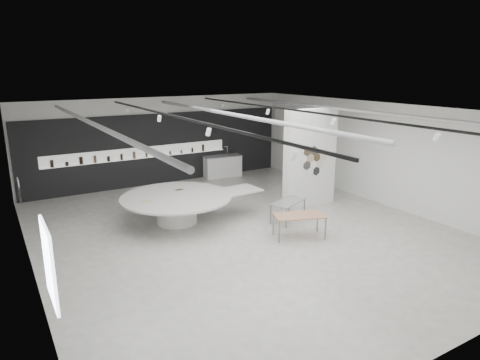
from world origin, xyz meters
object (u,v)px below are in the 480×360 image
sample_table_wood (299,217)px  partition_column (310,158)px  sample_table_stone (288,203)px  kitchen_counter (222,166)px  display_island (179,205)px

sample_table_wood → partition_column: bearing=45.1°
sample_table_stone → partition_column: bearing=29.5°
partition_column → kitchen_counter: (-0.66, 5.52, -1.29)m
partition_column → sample_table_stone: bearing=-150.5°
display_island → sample_table_wood: 4.03m
sample_table_wood → sample_table_stone: (0.59, 1.33, -0.03)m
display_island → kitchen_counter: 6.35m
sample_table_stone → kitchen_counter: size_ratio=0.80×
sample_table_wood → kitchen_counter: (1.62, 7.81, -0.15)m
display_island → kitchen_counter: size_ratio=2.61×
display_island → sample_table_stone: display_island is taller
display_island → sample_table_stone: 3.64m
display_island → sample_table_wood: size_ratio=2.89×
sample_table_wood → kitchen_counter: kitchen_counter is taller
partition_column → sample_table_stone: (-1.69, -0.96, -1.18)m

